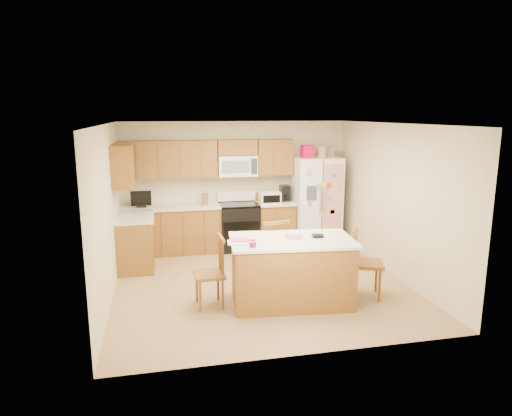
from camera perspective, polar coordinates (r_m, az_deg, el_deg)
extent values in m
plane|color=#987648|center=(7.37, 0.52, -9.37)|extent=(4.50, 4.50, 0.00)
cube|color=beige|center=(9.18, -2.56, 2.97)|extent=(4.50, 0.10, 2.50)
cube|color=beige|center=(4.91, 6.36, -4.98)|extent=(4.50, 0.10, 2.50)
cube|color=beige|center=(6.88, -18.05, -0.60)|extent=(0.10, 4.50, 2.50)
cube|color=beige|center=(7.81, 16.85, 0.90)|extent=(0.10, 4.50, 2.50)
cube|color=white|center=(6.87, 0.56, 10.47)|extent=(4.50, 4.50, 0.04)
cube|color=brown|center=(8.93, -10.54, -2.79)|extent=(1.87, 0.60, 0.88)
cube|color=brown|center=(9.21, 2.35, -2.15)|extent=(0.72, 0.60, 0.88)
cube|color=brown|center=(8.19, -14.81, -4.32)|extent=(0.60, 0.95, 0.88)
cube|color=white|center=(8.82, -10.65, 0.09)|extent=(1.87, 0.64, 0.04)
cube|color=white|center=(9.10, 2.39, 0.65)|extent=(0.72, 0.64, 0.04)
cube|color=white|center=(8.08, -14.91, -1.18)|extent=(0.64, 0.95, 0.04)
cube|color=brown|center=(8.83, -10.97, 6.00)|extent=(1.85, 0.33, 0.70)
cube|color=brown|center=(9.11, 2.27, 6.39)|extent=(0.70, 0.33, 0.70)
cube|color=brown|center=(8.94, -2.43, 7.60)|extent=(0.76, 0.33, 0.29)
cube|color=brown|center=(7.94, -16.31, 5.12)|extent=(0.33, 0.95, 0.70)
cube|color=brown|center=(8.66, -14.76, 5.73)|extent=(0.02, 0.01, 0.66)
cube|color=brown|center=(8.64, -14.36, -3.45)|extent=(0.02, 0.01, 0.84)
cube|color=brown|center=(8.66, -12.10, 5.85)|extent=(0.02, 0.01, 0.66)
cube|color=brown|center=(8.63, -11.70, -3.34)|extent=(0.02, 0.01, 0.84)
cube|color=brown|center=(8.67, -9.44, 5.96)|extent=(0.02, 0.01, 0.66)
cube|color=brown|center=(8.64, -9.05, -3.22)|extent=(0.02, 0.01, 0.84)
cube|color=brown|center=(8.69, -6.80, 6.05)|extent=(0.01, 0.01, 0.66)
cube|color=brown|center=(8.67, -6.41, -3.10)|extent=(0.01, 0.01, 0.84)
cube|color=brown|center=(8.94, 2.23, 6.28)|extent=(0.01, 0.01, 0.66)
cube|color=brown|center=(8.91, 2.59, -2.62)|extent=(0.01, 0.01, 0.84)
cube|color=white|center=(8.95, -2.38, 5.32)|extent=(0.76, 0.38, 0.40)
cube|color=slate|center=(8.74, -2.55, 5.17)|extent=(0.54, 0.01, 0.24)
cube|color=#262626|center=(8.81, -0.23, 5.23)|extent=(0.12, 0.01, 0.30)
cube|color=brown|center=(8.84, -6.37, 1.11)|extent=(0.10, 0.14, 0.22)
cube|color=black|center=(8.85, -14.13, 0.17)|extent=(0.18, 0.12, 0.02)
cube|color=black|center=(8.82, -14.18, 1.19)|extent=(0.38, 0.03, 0.28)
cube|color=#C36923|center=(9.13, 1.28, 1.39)|extent=(0.35, 0.22, 0.18)
cube|color=white|center=(8.91, 1.75, 1.29)|extent=(0.40, 0.28, 0.23)
cube|color=black|center=(8.77, 1.97, 1.13)|extent=(0.34, 0.01, 0.15)
cube|color=black|center=(9.18, 3.63, 1.88)|extent=(0.18, 0.22, 0.32)
cylinder|color=black|center=(9.13, 3.75, 1.37)|extent=(0.12, 0.12, 0.12)
cube|color=black|center=(9.04, -2.17, -2.42)|extent=(0.76, 0.64, 0.88)
cube|color=black|center=(8.73, -1.80, -3.06)|extent=(0.68, 0.01, 0.42)
cube|color=black|center=(8.93, -2.19, 0.47)|extent=(0.76, 0.64, 0.03)
cube|color=white|center=(9.16, -2.48, 1.55)|extent=(0.76, 0.10, 0.20)
cube|color=white|center=(9.28, 7.45, 0.78)|extent=(0.90, 0.75, 1.80)
cube|color=#4C4C4C|center=(8.93, 8.27, 0.32)|extent=(0.02, 0.01, 1.75)
cube|color=silver|center=(8.86, 8.05, 1.22)|extent=(0.02, 0.03, 0.55)
cube|color=silver|center=(8.90, 8.65, 1.25)|extent=(0.02, 0.03, 0.55)
cube|color=#3F3F44|center=(8.81, 6.98, 1.85)|extent=(0.20, 0.01, 0.28)
cube|color=#D84C59|center=(8.97, 9.50, 1.31)|extent=(0.42, 0.01, 1.30)
cube|color=#DC0034|center=(9.08, 6.43, 7.06)|extent=(0.22, 0.22, 0.24)
cylinder|color=tan|center=(9.13, 8.33, 6.98)|extent=(0.18, 0.18, 0.22)
cube|color=gray|center=(9.32, 9.09, 6.92)|extent=(0.18, 0.20, 0.18)
cube|color=brown|center=(6.53, 4.45, -8.01)|extent=(1.72, 1.08, 0.90)
cube|color=white|center=(6.39, 4.52, -4.04)|extent=(1.81, 1.17, 0.04)
cylinder|color=#DC0034|center=(5.98, -0.40, -4.61)|extent=(0.08, 0.08, 0.06)
cylinder|color=white|center=(5.98, -0.40, -4.47)|extent=(0.09, 0.09, 0.09)
cube|color=#FAA2BF|center=(6.40, 4.69, -3.50)|extent=(0.21, 0.17, 0.07)
cube|color=black|center=(6.50, 7.71, -3.47)|extent=(0.16, 0.13, 0.04)
cube|color=white|center=(6.17, -2.19, -4.32)|extent=(0.32, 0.27, 0.01)
cube|color=#D84C4C|center=(6.25, -1.96, -3.98)|extent=(0.28, 0.23, 0.01)
cylinder|color=white|center=(6.07, 2.43, -4.62)|extent=(0.14, 0.04, 0.01)
cube|color=brown|center=(6.42, -5.89, -8.28)|extent=(0.43, 0.45, 0.05)
cylinder|color=brown|center=(6.65, -7.42, -9.83)|extent=(0.04, 0.04, 0.44)
cylinder|color=brown|center=(6.33, -6.99, -10.97)|extent=(0.04, 0.04, 0.44)
cylinder|color=brown|center=(6.69, -4.77, -9.62)|extent=(0.04, 0.04, 0.44)
cylinder|color=brown|center=(6.37, -4.19, -10.74)|extent=(0.04, 0.04, 0.44)
cylinder|color=brown|center=(6.51, -4.64, -5.50)|extent=(0.02, 0.02, 0.49)
cylinder|color=brown|center=(6.43, -4.51, -5.70)|extent=(0.02, 0.02, 0.49)
cylinder|color=brown|center=(6.36, -4.38, -5.90)|extent=(0.02, 0.02, 0.49)
cylinder|color=brown|center=(6.29, -4.25, -6.11)|extent=(0.02, 0.02, 0.49)
cylinder|color=brown|center=(6.22, -4.11, -6.32)|extent=(0.02, 0.02, 0.49)
cube|color=brown|center=(6.29, -4.42, -3.76)|extent=(0.06, 0.41, 0.05)
cube|color=brown|center=(7.18, 1.84, -5.79)|extent=(0.54, 0.52, 0.05)
cylinder|color=brown|center=(7.47, 2.57, -7.13)|extent=(0.04, 0.04, 0.47)
cylinder|color=brown|center=(7.33, -0.05, -7.52)|extent=(0.04, 0.04, 0.47)
cylinder|color=brown|center=(7.20, 3.74, -7.90)|extent=(0.04, 0.04, 0.47)
cylinder|color=brown|center=(7.04, 1.03, -8.33)|extent=(0.04, 0.04, 0.47)
cylinder|color=brown|center=(7.01, 3.72, -3.83)|extent=(0.02, 0.02, 0.52)
cylinder|color=brown|center=(6.97, 3.12, -3.90)|extent=(0.02, 0.02, 0.52)
cylinder|color=brown|center=(6.94, 2.52, -3.98)|extent=(0.02, 0.02, 0.52)
cylinder|color=brown|center=(6.90, 1.91, -4.06)|extent=(0.02, 0.02, 0.52)
cylinder|color=brown|center=(6.87, 1.29, -4.13)|extent=(0.02, 0.02, 0.52)
cube|color=brown|center=(6.87, 2.54, -1.88)|extent=(0.44, 0.13, 0.05)
cube|color=brown|center=(6.91, 13.73, -6.77)|extent=(0.58, 0.59, 0.05)
cylinder|color=brown|center=(6.84, 15.20, -9.36)|extent=(0.04, 0.04, 0.48)
cylinder|color=brown|center=(7.19, 14.81, -8.28)|extent=(0.04, 0.04, 0.48)
cylinder|color=brown|center=(6.80, 12.37, -9.33)|extent=(0.04, 0.04, 0.48)
cylinder|color=brown|center=(7.15, 12.13, -8.25)|extent=(0.04, 0.04, 0.48)
cylinder|color=brown|center=(6.64, 12.38, -4.84)|extent=(0.02, 0.02, 0.53)
cylinder|color=brown|center=(6.72, 12.32, -4.63)|extent=(0.02, 0.02, 0.53)
cylinder|color=brown|center=(6.80, 12.26, -4.44)|extent=(0.02, 0.02, 0.53)
cylinder|color=brown|center=(6.88, 12.21, -4.24)|extent=(0.02, 0.02, 0.53)
cylinder|color=brown|center=(6.96, 12.16, -4.06)|extent=(0.02, 0.02, 0.53)
cube|color=brown|center=(6.73, 12.36, -2.26)|extent=(0.19, 0.43, 0.06)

